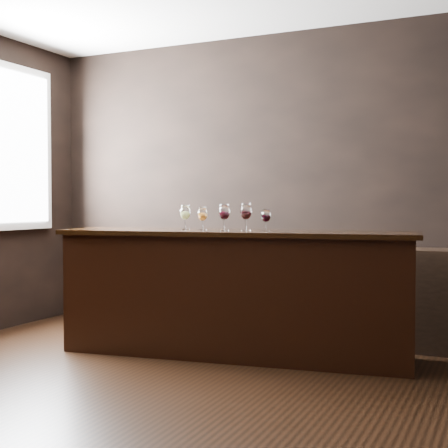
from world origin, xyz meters
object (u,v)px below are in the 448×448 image
at_px(back_bar_shelf, 342,294).
at_px(glass_amber, 203,214).
at_px(glass_white, 185,213).
at_px(glass_red_b, 246,212).
at_px(glass_red_c, 266,216).
at_px(bar_counter, 235,295).
at_px(glass_red_a, 224,213).

distance_m(back_bar_shelf, glass_amber, 1.44).
distance_m(glass_white, glass_red_b, 0.54).
distance_m(glass_white, glass_red_c, 0.71).
distance_m(back_bar_shelf, glass_white, 1.54).
xyz_separation_m(glass_white, glass_red_b, (0.54, 0.01, 0.01)).
xyz_separation_m(glass_white, glass_red_c, (0.71, -0.01, -0.02)).
relative_size(glass_white, glass_amber, 1.08).
bearing_deg(bar_counter, glass_red_b, 5.94).
height_order(bar_counter, glass_red_c, glass_red_c).
xyz_separation_m(back_bar_shelf, glass_red_a, (-0.74, -0.83, 0.72)).
bearing_deg(glass_amber, glass_white, 166.30).
relative_size(glass_white, glass_red_a, 0.97).
xyz_separation_m(back_bar_shelf, glass_red_c, (-0.39, -0.81, 0.69)).
distance_m(bar_counter, glass_red_b, 0.67).
relative_size(back_bar_shelf, glass_amber, 12.36).
distance_m(glass_red_a, glass_red_c, 0.35).
bearing_deg(back_bar_shelf, glass_red_b, -125.79).
bearing_deg(back_bar_shelf, glass_amber, -137.32).
bearing_deg(glass_red_a, glass_amber, -173.22).
height_order(glass_white, glass_red_a, glass_red_a).
relative_size(bar_counter, glass_white, 13.52).
bearing_deg(glass_white, glass_red_a, -3.61).
distance_m(glass_red_b, glass_red_c, 0.18).
distance_m(glass_amber, glass_red_c, 0.53).
xyz_separation_m(glass_white, glass_amber, (0.18, -0.04, -0.01)).
bearing_deg(bar_counter, glass_red_c, -7.87).
bearing_deg(back_bar_shelf, bar_counter, -128.84).
bearing_deg(glass_white, glass_red_b, 1.56).
relative_size(bar_counter, glass_red_b, 12.74).
bearing_deg(glass_red_c, back_bar_shelf, 64.15).
relative_size(glass_amber, glass_red_c, 1.08).
height_order(glass_red_b, glass_red_c, glass_red_b).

